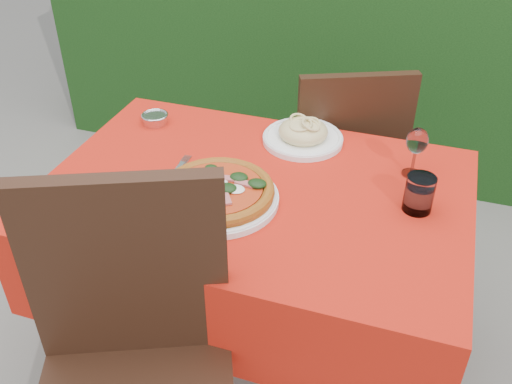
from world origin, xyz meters
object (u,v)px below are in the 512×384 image
(chair_far, at_px, (344,158))
(fork, at_px, (173,175))
(pizza_plate, at_px, (217,193))
(pasta_plate, at_px, (303,134))
(wine_glass, at_px, (417,143))
(steel_ramekin, at_px, (155,119))
(chair_near, at_px, (133,362))
(water_glass, at_px, (419,195))

(chair_far, bearing_deg, fork, 31.80)
(pizza_plate, height_order, pasta_plate, pasta_plate)
(pizza_plate, relative_size, wine_glass, 2.50)
(chair_far, xyz_separation_m, steel_ramekin, (-0.63, -0.33, 0.23))
(fork, bearing_deg, chair_far, 54.78)
(steel_ramekin, bearing_deg, chair_near, -67.49)
(chair_far, relative_size, water_glass, 8.61)
(chair_near, height_order, pasta_plate, chair_near)
(chair_far, xyz_separation_m, water_glass, (0.30, -0.56, 0.26))
(chair_near, height_order, chair_far, chair_near)
(chair_near, xyz_separation_m, fork, (-0.15, 0.57, 0.15))
(chair_near, bearing_deg, pizza_plate, 62.66)
(wine_glass, relative_size, fork, 0.76)
(wine_glass, height_order, steel_ramekin, wine_glass)
(chair_near, distance_m, steel_ramekin, 0.94)
(chair_near, bearing_deg, fork, 81.10)
(pizza_plate, xyz_separation_m, fork, (-0.18, 0.08, -0.03))
(water_glass, xyz_separation_m, wine_glass, (-0.03, 0.18, 0.06))
(steel_ramekin, bearing_deg, chair_far, 27.90)
(water_glass, height_order, steel_ramekin, water_glass)
(pasta_plate, height_order, wine_glass, wine_glass)
(wine_glass, bearing_deg, fork, -160.74)
(chair_near, distance_m, pasta_plate, 0.93)
(fork, bearing_deg, chair_near, -76.19)
(chair_far, distance_m, water_glass, 0.69)
(pizza_plate, relative_size, pasta_plate, 1.49)
(chair_near, relative_size, pasta_plate, 3.90)
(chair_far, xyz_separation_m, pasta_plate, (-0.10, -0.29, 0.24))
(fork, xyz_separation_m, steel_ramekin, (-0.21, 0.29, 0.01))
(chair_far, relative_size, steel_ramekin, 10.65)
(water_glass, bearing_deg, fork, -174.98)
(chair_near, relative_size, chair_far, 1.13)
(chair_near, xyz_separation_m, chair_far, (0.28, 1.19, -0.07))
(water_glass, bearing_deg, pizza_plate, -165.19)
(pizza_plate, bearing_deg, chair_near, -93.73)
(pizza_plate, distance_m, steel_ramekin, 0.53)
(pizza_plate, bearing_deg, pasta_plate, 70.71)
(pizza_plate, bearing_deg, chair_far, 70.76)
(water_glass, bearing_deg, chair_near, -132.56)
(chair_near, xyz_separation_m, water_glass, (0.58, 0.63, 0.19))
(water_glass, distance_m, fork, 0.73)
(fork, bearing_deg, pasta_plate, 44.73)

